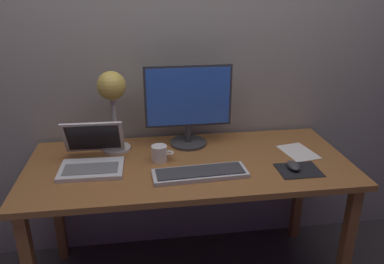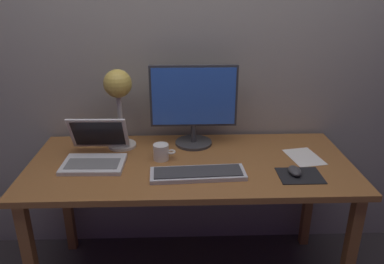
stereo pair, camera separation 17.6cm
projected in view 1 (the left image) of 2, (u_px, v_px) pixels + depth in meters
The scene contains 10 objects.
back_wall at pixel (179, 36), 2.03m from camera, with size 4.80×0.06×2.60m, color #9E998E.
desk at pixel (189, 176), 1.91m from camera, with size 1.60×0.70×0.74m.
monitor at pixel (188, 102), 1.99m from camera, with size 0.46×0.20×0.44m.
keyboard_main at pixel (200, 173), 1.74m from camera, with size 0.45×0.16×0.03m.
laptop at pixel (92, 154), 1.83m from camera, with size 0.30×0.31×0.21m.
desk_lamp at pixel (112, 94), 1.90m from camera, with size 0.15×0.15×0.42m.
mousepad at pixel (299, 170), 1.79m from camera, with size 0.20×0.16×0.00m, color black.
mouse at pixel (293, 166), 1.79m from camera, with size 0.06×0.10×0.03m, color #38383A.
coffee_mug at pixel (160, 153), 1.87m from camera, with size 0.11×0.08×0.08m.
paper_sheet_near_mouse at pixel (298, 152), 1.98m from camera, with size 0.15×0.21×0.00m, color white.
Camera 1 is at (-0.22, -1.67, 1.58)m, focal length 35.17 mm.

